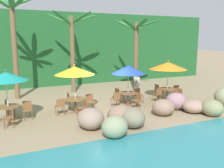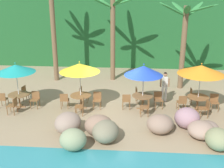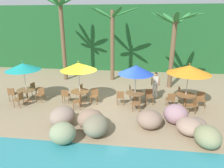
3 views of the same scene
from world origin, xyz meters
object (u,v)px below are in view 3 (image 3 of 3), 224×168
at_px(chair_orange_inland, 181,93).
at_px(chair_yellow_seaward, 94,95).
at_px(chair_orange_seaward, 201,99).
at_px(umbrella_blue, 136,70).
at_px(dining_table_orange, 186,97).
at_px(umbrella_yellow, 78,66).
at_px(dining_table_yellow, 80,93).
at_px(chair_orange_left, 171,99).
at_px(chair_blue_seaward, 149,96).
at_px(chair_blue_right, 138,102).
at_px(chair_yellow_right, 79,100).
at_px(chair_blue_left, 120,97).
at_px(chair_teal_right, 19,98).
at_px(chair_teal_seaward, 41,93).
at_px(umbrella_teal, 23,67).
at_px(chair_yellow_left, 66,95).
at_px(chair_teal_left, 12,93).
at_px(chair_orange_right, 193,104).
at_px(chair_blue_inland, 132,91).
at_px(dining_table_blue, 135,95).
at_px(umbrella_orange, 189,69).
at_px(palm_tree_nearest, 62,24).
at_px(palm_tree_second, 112,32).
at_px(palm_tree_third, 174,35).
at_px(waiter_in_white, 155,83).
at_px(chair_teal_inland, 34,88).
at_px(dining_table_teal, 27,91).

bearing_deg(chair_orange_inland, chair_yellow_seaward, -169.21).
bearing_deg(chair_orange_seaward, umbrella_blue, -178.42).
bearing_deg(dining_table_orange, umbrella_yellow, -177.90).
height_order(dining_table_yellow, chair_orange_left, chair_orange_left).
distance_m(chair_blue_seaward, chair_blue_right, 1.25).
bearing_deg(chair_yellow_right, chair_blue_left, 21.08).
bearing_deg(chair_orange_seaward, chair_teal_right, -172.95).
bearing_deg(chair_teal_seaward, umbrella_teal, -176.43).
height_order(dining_table_yellow, umbrella_blue, umbrella_blue).
xyz_separation_m(chair_yellow_seaward, chair_yellow_left, (-1.69, -0.23, 0.00)).
bearing_deg(umbrella_yellow, chair_teal_left, -175.98).
xyz_separation_m(chair_orange_left, chair_orange_right, (1.03, -0.64, 0.00)).
bearing_deg(umbrella_yellow, chair_yellow_right, -79.24).
bearing_deg(chair_orange_left, chair_teal_left, -178.04).
height_order(chair_blue_seaward, chair_blue_inland, same).
bearing_deg(chair_blue_seaward, chair_yellow_seaward, -174.79).
bearing_deg(dining_table_yellow, chair_yellow_left, -170.84).
height_order(chair_teal_right, chair_blue_inland, same).
xyz_separation_m(umbrella_yellow, chair_orange_inland, (5.98, 1.07, -1.71)).
distance_m(chair_teal_seaward, dining_table_yellow, 2.43).
height_order(chair_teal_seaward, dining_table_blue, chair_teal_seaward).
bearing_deg(chair_blue_seaward, dining_table_yellow, -174.54).
relative_size(dining_table_blue, chair_blue_seaward, 1.26).
distance_m(umbrella_orange, palm_tree_nearest, 9.89).
xyz_separation_m(chair_teal_right, umbrella_yellow, (3.24, 0.98, 1.71)).
distance_m(chair_teal_seaward, chair_orange_right, 8.70).
bearing_deg(chair_blue_left, dining_table_yellow, -179.56).
relative_size(umbrella_yellow, chair_yellow_right, 2.94).
height_order(chair_yellow_left, palm_tree_second, palm_tree_second).
bearing_deg(chair_blue_inland, chair_blue_left, -122.64).
bearing_deg(chair_blue_right, umbrella_orange, 18.38).
bearing_deg(umbrella_teal, palm_tree_third, 22.40).
bearing_deg(chair_orange_left, waiter_in_white, 121.15).
bearing_deg(chair_blue_seaward, chair_teal_inland, 177.34).
xyz_separation_m(chair_blue_inland, chair_blue_right, (0.37, -1.67, 0.00)).
xyz_separation_m(chair_blue_right, dining_table_orange, (2.68, 0.89, 0.10)).
distance_m(chair_yellow_left, waiter_in_white, 5.52).
distance_m(chair_orange_inland, chair_orange_left, 1.29).
relative_size(chair_blue_seaward, waiter_in_white, 0.51).
distance_m(chair_teal_left, chair_orange_right, 10.38).
distance_m(chair_teal_seaward, chair_teal_left, 1.71).
bearing_deg(dining_table_teal, chair_teal_seaward, 3.57).
bearing_deg(umbrella_orange, dining_table_blue, -178.97).
height_order(chair_teal_left, chair_yellow_left, same).
bearing_deg(umbrella_teal, chair_teal_left, -169.15).
height_order(dining_table_teal, dining_table_orange, same).
height_order(umbrella_teal, chair_yellow_right, umbrella_teal).
bearing_deg(chair_orange_right, chair_orange_seaward, 53.24).
height_order(umbrella_teal, umbrella_yellow, umbrella_yellow).
bearing_deg(umbrella_teal, chair_blue_seaward, 4.02).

